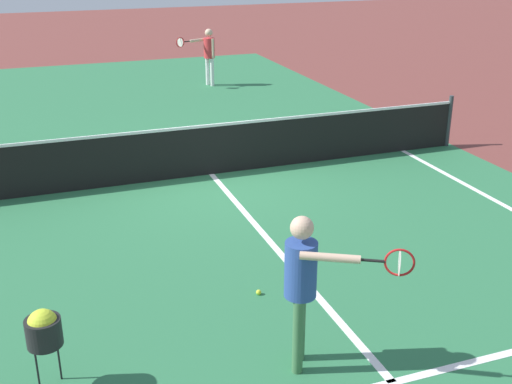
# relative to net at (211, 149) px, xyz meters

# --- Properties ---
(ground_plane) EXTENTS (60.00, 60.00, 0.00)m
(ground_plane) POSITION_rel_net_xyz_m (0.00, 0.00, -0.49)
(ground_plane) COLOR brown
(court_surface_inbounds) EXTENTS (10.62, 24.40, 0.00)m
(court_surface_inbounds) POSITION_rel_net_xyz_m (0.00, 0.00, -0.49)
(court_surface_inbounds) COLOR #2D7247
(court_surface_inbounds) RESTS_ON ground_plane
(line_service_near) EXTENTS (8.22, 0.10, 0.01)m
(line_service_near) POSITION_rel_net_xyz_m (0.00, -6.40, -0.49)
(line_service_near) COLOR white
(line_service_near) RESTS_ON ground_plane
(line_center_service) EXTENTS (0.10, 6.40, 0.01)m
(line_center_service) POSITION_rel_net_xyz_m (0.00, -3.20, -0.49)
(line_center_service) COLOR white
(line_center_service) RESTS_ON ground_plane
(net) EXTENTS (10.43, 0.09, 1.07)m
(net) POSITION_rel_net_xyz_m (0.00, 0.00, 0.00)
(net) COLOR #33383D
(net) RESTS_ON ground_plane
(player_near) EXTENTS (1.00, 0.89, 1.67)m
(player_near) POSITION_rel_net_xyz_m (-0.74, -5.83, 0.55)
(player_near) COLOR #3F7247
(player_near) RESTS_ON ground_plane
(player_far) EXTENTS (1.19, 0.50, 1.65)m
(player_far) POSITION_rel_net_xyz_m (2.09, 7.39, 0.53)
(player_far) COLOR white
(player_far) RESTS_ON ground_plane
(ball_hopper) EXTENTS (0.34, 0.34, 0.87)m
(ball_hopper) POSITION_rel_net_xyz_m (-3.18, -5.32, 0.18)
(ball_hopper) COLOR black
(ball_hopper) RESTS_ON ground_plane
(tennis_ball_mid_court) EXTENTS (0.07, 0.07, 0.07)m
(tennis_ball_mid_court) POSITION_rel_net_xyz_m (-0.67, -4.36, -0.46)
(tennis_ball_mid_court) COLOR #CCE033
(tennis_ball_mid_court) RESTS_ON ground_plane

